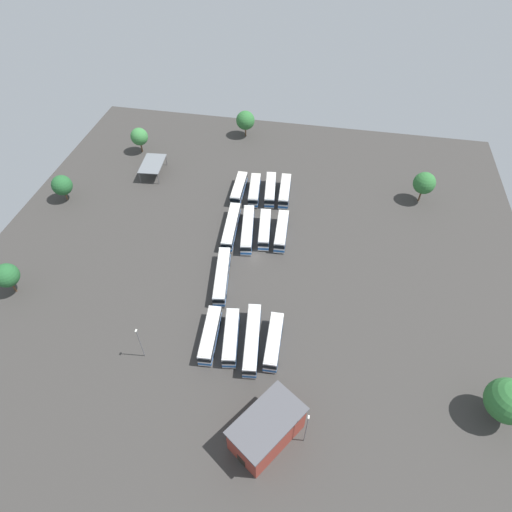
{
  "coord_description": "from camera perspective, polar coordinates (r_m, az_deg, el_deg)",
  "views": [
    {
      "loc": [
        68.49,
        13.63,
        73.25
      ],
      "look_at": [
        0.82,
        0.78,
        1.47
      ],
      "focal_mm": 30.22,
      "sensor_mm": 36.0,
      "label": 1
    }
  ],
  "objects": [
    {
      "name": "bus_row0_slot3",
      "position": [
        117.44,
        3.82,
        8.59
      ],
      "size": [
        12.05,
        3.36,
        3.38
      ],
      "color": "silver",
      "rests_on": "ground_plane"
    },
    {
      "name": "maintenance_shelter",
      "position": [
        128.16,
        -13.56,
        11.79
      ],
      "size": [
        10.42,
        6.78,
        3.56
      ],
      "color": "slate",
      "rests_on": "ground_plane"
    },
    {
      "name": "bus_row1_slot2",
      "position": [
        105.55,
        1.14,
        3.56
      ],
      "size": [
        12.33,
        4.05,
        3.38
      ],
      "color": "silver",
      "rests_on": "ground_plane"
    },
    {
      "name": "tree_northeast",
      "position": [
        125.24,
        -24.3,
        8.53
      ],
      "size": [
        5.31,
        5.31,
        7.33
      ],
      "color": "brown",
      "rests_on": "ground_plane"
    },
    {
      "name": "bus_row3_slot2",
      "position": [
        85.06,
        -0.51,
        -10.96
      ],
      "size": [
        15.24,
        4.4,
        3.38
      ],
      "color": "silver",
      "rests_on": "ground_plane"
    },
    {
      "name": "tree_west_edge",
      "position": [
        85.18,
        30.43,
        -16.22
      ],
      "size": [
        7.53,
        7.53,
        9.66
      ],
      "color": "brown",
      "rests_on": "ground_plane"
    },
    {
      "name": "tree_east_edge",
      "position": [
        141.52,
        -1.42,
        17.51
      ],
      "size": [
        5.82,
        5.82,
        8.3
      ],
      "color": "brown",
      "rests_on": "ground_plane"
    },
    {
      "name": "bus_row1_slot3",
      "position": [
        105.28,
        3.39,
        3.34
      ],
      "size": [
        12.59,
        3.28,
        3.38
      ],
      "color": "silver",
      "rests_on": "ground_plane"
    },
    {
      "name": "bus_row0_slot0",
      "position": [
        118.1,
        -2.27,
        8.91
      ],
      "size": [
        11.92,
        2.93,
        3.38
      ],
      "color": "silver",
      "rests_on": "ground_plane"
    },
    {
      "name": "lamp_post_far_corner",
      "position": [
        84.0,
        -15.1,
        -10.98
      ],
      "size": [
        0.56,
        0.28,
        8.63
      ],
      "color": "slate",
      "rests_on": "ground_plane"
    },
    {
      "name": "ground_plane",
      "position": [
        101.2,
        -0.35,
        -0.19
      ],
      "size": [
        126.95,
        126.95,
        0.0
      ],
      "primitive_type": "plane",
      "color": "#383533"
    },
    {
      "name": "bus_row3_slot3",
      "position": [
        84.85,
        2.35,
        -11.25
      ],
      "size": [
        11.95,
        2.98,
        3.38
      ],
      "color": "silver",
      "rests_on": "ground_plane"
    },
    {
      "name": "lamp_post_mid_lot",
      "position": [
        73.93,
        6.68,
        -21.69
      ],
      "size": [
        0.56,
        0.28,
        9.35
      ],
      "color": "slate",
      "rests_on": "ground_plane"
    },
    {
      "name": "tree_south_edge",
      "position": [
        104.54,
        -30.13,
        -2.24
      ],
      "size": [
        5.16,
        5.16,
        7.82
      ],
      "color": "brown",
      "rests_on": "ground_plane"
    },
    {
      "name": "tree_northwest",
      "position": [
        121.41,
        21.39,
        8.98
      ],
      "size": [
        5.71,
        5.71,
        8.66
      ],
      "color": "brown",
      "rests_on": "ground_plane"
    },
    {
      "name": "bus_row2_slot0",
      "position": [
        95.23,
        -4.52,
        -2.63
      ],
      "size": [
        15.26,
        4.8,
        3.38
      ],
      "color": "silver",
      "rests_on": "ground_plane"
    },
    {
      "name": "tree_north_edge",
      "position": [
        137.91,
        -15.2,
        15.0
      ],
      "size": [
        5.14,
        5.14,
        7.8
      ],
      "color": "brown",
      "rests_on": "ground_plane"
    },
    {
      "name": "bus_row3_slot0",
      "position": [
        86.07,
        -6.09,
        -10.35
      ],
      "size": [
        12.24,
        3.52,
        3.38
      ],
      "color": "silver",
      "rests_on": "ground_plane"
    },
    {
      "name": "bus_row1_slot0",
      "position": [
        106.43,
        -3.3,
        3.92
      ],
      "size": [
        15.19,
        3.71,
        3.38
      ],
      "color": "silver",
      "rests_on": "ground_plane"
    },
    {
      "name": "bus_row3_slot1",
      "position": [
        85.45,
        -3.33,
        -10.68
      ],
      "size": [
        12.1,
        4.38,
        3.38
      ],
      "color": "silver",
      "rests_on": "ground_plane"
    },
    {
      "name": "bus_row0_slot1",
      "position": [
        117.46,
        -0.2,
        8.71
      ],
      "size": [
        11.78,
        3.89,
        3.38
      ],
      "color": "silver",
      "rests_on": "ground_plane"
    },
    {
      "name": "depot_building",
      "position": [
        75.26,
        1.44,
        -21.92
      ],
      "size": [
        14.18,
        12.77,
        6.83
      ],
      "color": "maroon",
      "rests_on": "ground_plane"
    },
    {
      "name": "bus_row0_slot2",
      "position": [
        117.72,
        1.9,
        8.78
      ],
      "size": [
        12.44,
        4.01,
        3.38
      ],
      "color": "silver",
      "rests_on": "ground_plane"
    },
    {
      "name": "bus_row1_slot1",
      "position": [
        105.57,
        -1.12,
        3.58
      ],
      "size": [
        15.25,
        4.74,
        3.38
      ],
      "color": "silver",
      "rests_on": "ground_plane"
    }
  ]
}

